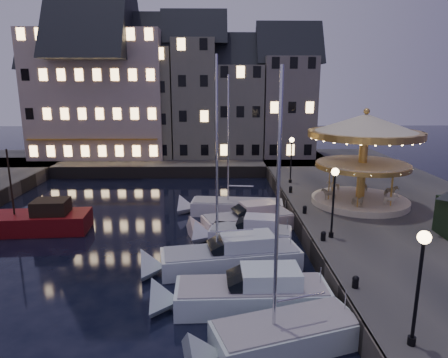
{
  "coord_description": "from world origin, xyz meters",
  "views": [
    {
      "loc": [
        0.52,
        -21.0,
        10.05
      ],
      "look_at": [
        1.0,
        8.0,
        3.2
      ],
      "focal_mm": 32.0,
      "sensor_mm": 36.0,
      "label": 1
    }
  ],
  "objects_px": {
    "motorboat_b": "(243,295)",
    "carousel": "(364,142)",
    "red_fishing_boat": "(33,222)",
    "motorboat_e": "(243,222)",
    "streetlamp_a": "(420,272)",
    "bollard_c": "(305,209)",
    "motorboat_c": "(224,258)",
    "motorboat_f": "(230,208)",
    "streetlamp_b": "(334,193)",
    "motorboat_a": "(273,338)",
    "streetlamp_c": "(291,153)",
    "bollard_b": "(323,236)",
    "motorboat_d": "(244,235)",
    "bollard_a": "(356,281)",
    "bollard_d": "(291,189)"
  },
  "relations": [
    {
      "from": "bollard_d",
      "to": "motorboat_a",
      "type": "xyz_separation_m",
      "value": [
        -3.95,
        -18.5,
        -1.07
      ]
    },
    {
      "from": "carousel",
      "to": "bollard_a",
      "type": "bearing_deg",
      "value": -110.03
    },
    {
      "from": "streetlamp_b",
      "to": "bollard_b",
      "type": "bearing_deg",
      "value": -140.19
    },
    {
      "from": "red_fishing_boat",
      "to": "bollard_c",
      "type": "bearing_deg",
      "value": -0.59
    },
    {
      "from": "motorboat_d",
      "to": "red_fishing_boat",
      "type": "bearing_deg",
      "value": 170.01
    },
    {
      "from": "streetlamp_c",
      "to": "bollard_a",
      "type": "xyz_separation_m",
      "value": [
        -0.6,
        -19.5,
        -2.41
      ]
    },
    {
      "from": "motorboat_c",
      "to": "streetlamp_a",
      "type": "bearing_deg",
      "value": -53.54
    },
    {
      "from": "streetlamp_a",
      "to": "motorboat_e",
      "type": "xyz_separation_m",
      "value": [
        -4.92,
        14.63,
        -3.38
      ]
    },
    {
      "from": "streetlamp_b",
      "to": "motorboat_c",
      "type": "bearing_deg",
      "value": -167.52
    },
    {
      "from": "motorboat_e",
      "to": "motorboat_b",
      "type": "bearing_deg",
      "value": -93.54
    },
    {
      "from": "motorboat_a",
      "to": "motorboat_e",
      "type": "relative_size",
      "value": 1.53
    },
    {
      "from": "bollard_c",
      "to": "carousel",
      "type": "relative_size",
      "value": 0.07
    },
    {
      "from": "motorboat_c",
      "to": "motorboat_d",
      "type": "bearing_deg",
      "value": 69.21
    },
    {
      "from": "bollard_b",
      "to": "red_fishing_boat",
      "type": "height_order",
      "value": "red_fishing_boat"
    },
    {
      "from": "motorboat_d",
      "to": "red_fishing_boat",
      "type": "relative_size",
      "value": 0.78
    },
    {
      "from": "bollard_c",
      "to": "bollard_a",
      "type": "bearing_deg",
      "value": -90.0
    },
    {
      "from": "streetlamp_a",
      "to": "bollard_c",
      "type": "bearing_deg",
      "value": 92.37
    },
    {
      "from": "bollard_b",
      "to": "red_fishing_boat",
      "type": "relative_size",
      "value": 0.07
    },
    {
      "from": "motorboat_b",
      "to": "carousel",
      "type": "relative_size",
      "value": 0.99
    },
    {
      "from": "motorboat_b",
      "to": "motorboat_e",
      "type": "bearing_deg",
      "value": 86.46
    },
    {
      "from": "motorboat_d",
      "to": "streetlamp_b",
      "type": "bearing_deg",
      "value": -22.95
    },
    {
      "from": "motorboat_c",
      "to": "motorboat_f",
      "type": "distance_m",
      "value": 9.81
    },
    {
      "from": "bollard_d",
      "to": "motorboat_c",
      "type": "bearing_deg",
      "value": -116.76
    },
    {
      "from": "motorboat_b",
      "to": "motorboat_c",
      "type": "height_order",
      "value": "motorboat_c"
    },
    {
      "from": "bollard_d",
      "to": "red_fishing_boat",
      "type": "relative_size",
      "value": 0.07
    },
    {
      "from": "bollard_c",
      "to": "motorboat_b",
      "type": "distance_m",
      "value": 11.11
    },
    {
      "from": "bollard_b",
      "to": "motorboat_b",
      "type": "xyz_separation_m",
      "value": [
        -4.94,
        -4.91,
        -0.96
      ]
    },
    {
      "from": "streetlamp_b",
      "to": "bollard_c",
      "type": "bearing_deg",
      "value": 97.59
    },
    {
      "from": "streetlamp_b",
      "to": "motorboat_a",
      "type": "height_order",
      "value": "motorboat_a"
    },
    {
      "from": "bollard_b",
      "to": "bollard_d",
      "type": "xyz_separation_m",
      "value": [
        0.0,
        10.5,
        0.0
      ]
    },
    {
      "from": "bollard_d",
      "to": "carousel",
      "type": "xyz_separation_m",
      "value": [
        4.65,
        -3.25,
        4.4
      ]
    },
    {
      "from": "bollard_a",
      "to": "motorboat_b",
      "type": "xyz_separation_m",
      "value": [
        -4.94,
        0.59,
        -0.96
      ]
    },
    {
      "from": "motorboat_c",
      "to": "motorboat_e",
      "type": "bearing_deg",
      "value": 76.62
    },
    {
      "from": "streetlamp_b",
      "to": "streetlamp_a",
      "type": "bearing_deg",
      "value": -90.0
    },
    {
      "from": "motorboat_b",
      "to": "motorboat_d",
      "type": "xyz_separation_m",
      "value": [
        0.52,
        7.53,
        -0.01
      ]
    },
    {
      "from": "bollard_b",
      "to": "motorboat_f",
      "type": "height_order",
      "value": "motorboat_f"
    },
    {
      "from": "streetlamp_c",
      "to": "motorboat_b",
      "type": "relative_size",
      "value": 0.52
    },
    {
      "from": "streetlamp_b",
      "to": "carousel",
      "type": "bearing_deg",
      "value": 59.04
    },
    {
      "from": "motorboat_c",
      "to": "motorboat_a",
      "type": "bearing_deg",
      "value": -75.79
    },
    {
      "from": "streetlamp_a",
      "to": "motorboat_e",
      "type": "height_order",
      "value": "streetlamp_a"
    },
    {
      "from": "red_fishing_boat",
      "to": "motorboat_e",
      "type": "bearing_deg",
      "value": -0.26
    },
    {
      "from": "streetlamp_b",
      "to": "carousel",
      "type": "distance_m",
      "value": 8.12
    },
    {
      "from": "bollard_b",
      "to": "motorboat_e",
      "type": "xyz_separation_m",
      "value": [
        -4.32,
        5.13,
        -0.96
      ]
    },
    {
      "from": "red_fishing_boat",
      "to": "bollard_a",
      "type": "bearing_deg",
      "value": -29.35
    },
    {
      "from": "streetlamp_c",
      "to": "motorboat_e",
      "type": "bearing_deg",
      "value": -118.99
    },
    {
      "from": "streetlamp_c",
      "to": "bollard_a",
      "type": "distance_m",
      "value": 19.66
    },
    {
      "from": "motorboat_a",
      "to": "carousel",
      "type": "bearing_deg",
      "value": 60.58
    },
    {
      "from": "bollard_c",
      "to": "motorboat_c",
      "type": "bearing_deg",
      "value": -134.24
    },
    {
      "from": "bollard_c",
      "to": "motorboat_a",
      "type": "bearing_deg",
      "value": -106.91
    },
    {
      "from": "streetlamp_a",
      "to": "bollard_d",
      "type": "height_order",
      "value": "streetlamp_a"
    }
  ]
}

